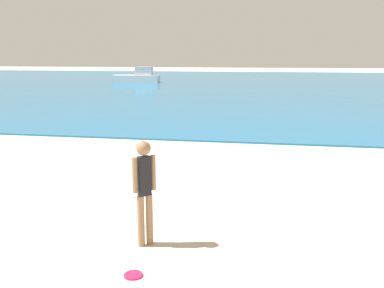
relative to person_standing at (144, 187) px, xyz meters
The scene contains 4 objects.
water 37.65m from the person_standing, 89.41° to the left, with size 160.00×60.00×0.06m, color #1E6B9E.
person_standing is the anchor object (origin of this frame).
frisbee 1.27m from the person_standing, 83.46° to the right, with size 0.24×0.24×0.03m, color #E51E4C.
boat_far 37.90m from the person_standing, 107.62° to the left, with size 4.71×1.72×1.58m.
Camera 1 is at (1.33, 0.53, 2.72)m, focal length 39.99 mm.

